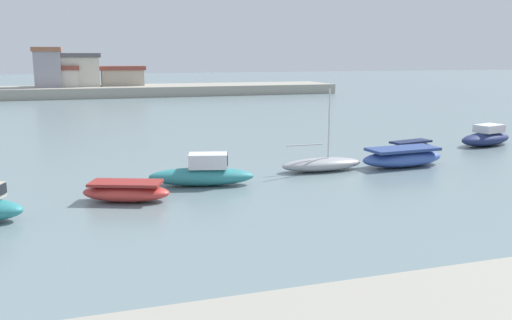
{
  "coord_description": "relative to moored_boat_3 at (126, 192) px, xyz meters",
  "views": [
    {
      "loc": [
        7.02,
        -12.08,
        6.59
      ],
      "look_at": [
        15.6,
        14.77,
        1.05
      ],
      "focal_mm": 37.22,
      "sensor_mm": 36.0,
      "label": 1
    }
  ],
  "objects": [
    {
      "name": "moored_boat_8",
      "position": [
        26.83,
        7.7,
        0.17
      ],
      "size": [
        5.31,
        3.1,
        1.55
      ],
      "rotation": [
        0.0,
        0.0,
        0.25
      ],
      "color": "navy",
      "rests_on": "ground"
    },
    {
      "name": "moored_boat_3",
      "position": [
        0.0,
        0.0,
        0.0
      ],
      "size": [
        4.36,
        2.96,
        0.92
      ],
      "rotation": [
        0.0,
        0.0,
        -0.37
      ],
      "color": "#C63833",
      "rests_on": "ground"
    },
    {
      "name": "moored_boat_6",
      "position": [
        16.56,
        2.95,
        0.11
      ],
      "size": [
        5.6,
        2.49,
        1.14
      ],
      "rotation": [
        0.0,
        0.0,
        0.07
      ],
      "color": "#3856A8",
      "rests_on": "ground"
    },
    {
      "name": "distant_shoreline",
      "position": [
        -10.67,
        68.11,
        1.53
      ],
      "size": [
        99.06,
        11.73,
        7.97
      ],
      "color": "#9E998C",
      "rests_on": "ground"
    },
    {
      "name": "moored_boat_4",
      "position": [
        4.01,
        1.92,
        0.17
      ],
      "size": [
        5.66,
        2.9,
        1.66
      ],
      "rotation": [
        0.0,
        0.0,
        -0.25
      ],
      "color": "teal",
      "rests_on": "ground"
    },
    {
      "name": "moored_boat_5",
      "position": [
        11.36,
        3.26,
        -0.04
      ],
      "size": [
        4.93,
        1.62,
        4.76
      ],
      "rotation": [
        0.0,
        0.0,
        0.0
      ],
      "color": "#9E9EA3",
      "rests_on": "ground"
    },
    {
      "name": "moored_boat_7",
      "position": [
        19.55,
        6.57,
        -0.02
      ],
      "size": [
        3.93,
        2.01,
        0.88
      ],
      "rotation": [
        0.0,
        0.0,
        0.2
      ],
      "color": "navy",
      "rests_on": "ground"
    }
  ]
}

